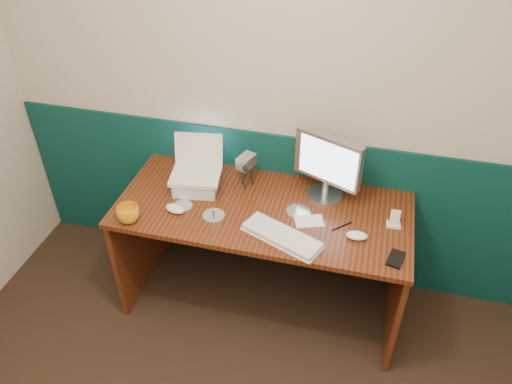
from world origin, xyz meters
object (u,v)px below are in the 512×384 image
(keyboard, at_px, (282,236))
(mug, at_px, (128,214))
(laptop, at_px, (194,161))
(camcorder, at_px, (246,173))
(desk, at_px, (262,257))
(monitor, at_px, (328,168))

(keyboard, distance_m, mug, 0.81)
(laptop, distance_m, camcorder, 0.30)
(desk, distance_m, keyboard, 0.47)
(keyboard, xyz_separation_m, mug, (-0.81, -0.07, 0.03))
(monitor, relative_size, camcorder, 2.12)
(monitor, height_order, keyboard, monitor)
(keyboard, xyz_separation_m, camcorder, (-0.29, 0.38, 0.08))
(mug, bearing_deg, desk, 23.16)
(desk, height_order, camcorder, camcorder)
(monitor, relative_size, mug, 3.26)
(laptop, bearing_deg, desk, -18.68)
(camcorder, bearing_deg, laptop, -139.55)
(mug, bearing_deg, camcorder, 41.28)
(camcorder, bearing_deg, keyboard, -33.80)
(monitor, bearing_deg, keyboard, -89.25)
(keyboard, bearing_deg, monitor, 90.75)
(laptop, bearing_deg, camcorder, 12.21)
(keyboard, bearing_deg, laptop, 175.73)
(monitor, bearing_deg, desk, -126.23)
(desk, bearing_deg, keyboard, -54.68)
(monitor, distance_m, camcorder, 0.46)
(mug, height_order, camcorder, camcorder)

